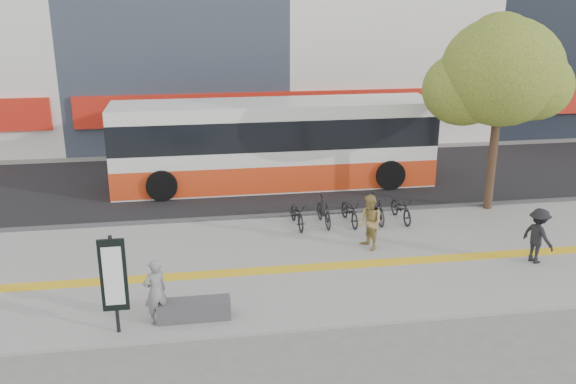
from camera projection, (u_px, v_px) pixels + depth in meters
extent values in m
plane|color=#63635F|center=(300.00, 289.00, 15.17)|extent=(120.00, 120.00, 0.00)
cube|color=gray|center=(291.00, 262.00, 16.57)|extent=(40.00, 7.00, 0.08)
cube|color=yellow|center=(294.00, 269.00, 16.09)|extent=(40.00, 0.45, 0.01)
cube|color=black|center=(259.00, 182.00, 23.62)|extent=(40.00, 8.00, 0.06)
cube|color=#38383A|center=(273.00, 217.00, 19.85)|extent=(40.00, 0.25, 0.14)
cube|color=red|center=(290.00, 106.00, 28.05)|extent=(19.00, 0.50, 1.40)
cube|color=#38383A|center=(194.00, 310.00, 13.57)|extent=(1.60, 0.45, 0.45)
cylinder|color=black|center=(114.00, 285.00, 12.78)|extent=(0.08, 0.08, 2.20)
cube|color=black|center=(113.00, 275.00, 12.71)|extent=(0.55, 0.08, 1.60)
cube|color=white|center=(113.00, 276.00, 12.66)|extent=(0.40, 0.02, 1.30)
cylinder|color=#3C261B|center=(492.00, 162.00, 20.14)|extent=(0.28, 0.28, 3.20)
ellipsoid|color=#3C5F1F|center=(502.00, 71.00, 19.24)|extent=(3.80, 3.80, 3.42)
ellipsoid|color=#3C5F1F|center=(463.00, 89.00, 19.74)|extent=(2.60, 2.60, 2.34)
ellipsoid|color=#3C5F1F|center=(533.00, 85.00, 19.12)|extent=(2.40, 2.40, 2.16)
ellipsoid|color=#3C5F1F|center=(501.00, 43.00, 19.78)|extent=(2.20, 2.20, 1.98)
cube|color=silver|center=(274.00, 144.00, 22.73)|extent=(11.72, 2.44, 3.13)
cube|color=red|center=(274.00, 171.00, 23.05)|extent=(11.74, 2.46, 0.98)
cube|color=black|center=(274.00, 130.00, 22.57)|extent=(11.74, 2.46, 1.07)
cylinder|color=black|center=(162.00, 185.00, 21.29)|extent=(1.07, 0.34, 1.07)
cylinder|color=black|center=(164.00, 166.00, 23.59)|extent=(1.07, 0.34, 1.07)
cylinder|color=black|center=(390.00, 175.00, 22.51)|extent=(1.07, 0.34, 1.07)
cylinder|color=black|center=(371.00, 158.00, 24.81)|extent=(1.07, 0.34, 1.07)
imported|color=black|center=(297.00, 214.00, 18.87)|extent=(0.64, 1.60, 0.82)
imported|color=black|center=(324.00, 211.00, 18.98)|extent=(0.52, 1.55, 0.92)
imported|color=black|center=(350.00, 211.00, 19.12)|extent=(0.64, 1.60, 0.82)
imported|color=black|center=(376.00, 208.00, 19.23)|extent=(0.52, 1.55, 0.92)
imported|color=black|center=(401.00, 208.00, 19.36)|extent=(0.64, 1.60, 0.82)
imported|color=black|center=(155.00, 291.00, 13.27)|extent=(0.65, 0.57, 1.49)
imported|color=#9A8146|center=(370.00, 222.00, 17.12)|extent=(0.80, 0.91, 1.57)
imported|color=black|center=(538.00, 236.00, 16.28)|extent=(0.82, 1.09, 1.50)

